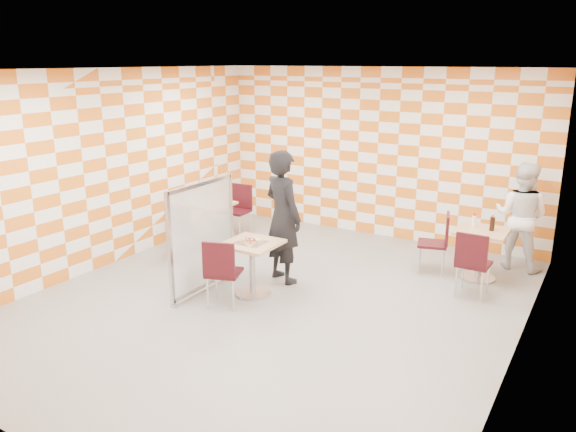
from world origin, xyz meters
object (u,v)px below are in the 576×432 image
Objects in this scene: second_table at (481,246)px; main_table at (252,259)px; chair_main_front at (222,268)px; man_dark at (283,217)px; empty_table at (210,217)px; chair_empty_far at (239,205)px; chair_second_front at (472,259)px; man_white at (521,216)px; partition at (202,236)px; soda_bottle at (492,224)px; chair_second_side at (439,238)px; sport_bottle at (474,220)px; chair_empty_near at (181,226)px.

main_table is at bearing -139.64° from second_table.
chair_main_front is 0.48× the size of man_dark.
empty_table is 0.81× the size of chair_empty_far.
empty_table is at bearing 142.54° from main_table.
chair_second_front is 0.48× the size of man_dark.
main_table and second_table have the same top height.
man_white is (4.69, 0.78, 0.28)m from chair_empty_far.
soda_bottle is (3.31, 2.43, 0.06)m from partition.
soda_bottle is at bearing 39.52° from main_table.
chair_second_side is 4.62× the size of sport_bottle.
man_dark is 9.58× the size of sport_bottle.
man_dark is (-1.86, -1.43, 0.41)m from chair_second_side.
sport_bottle is at bearing 21.77° from chair_empty_near.
chair_empty_far is at bearing 179.92° from second_table.
chair_second_side is at bearing -1.19° from chair_empty_far.
sport_bottle is (0.44, 0.20, 0.29)m from chair_second_side.
chair_second_front is 0.94m from sport_bottle.
empty_table is 0.81× the size of chair_empty_near.
empty_table is 4.56m from soda_bottle.
second_table is 0.94m from man_white.
man_dark reaches higher than sport_bottle.
main_table is 0.81× the size of chair_second_front.
soda_bottle is (-0.27, -0.75, 0.03)m from man_white.
man_dark is at bearing -39.20° from chair_empty_far.
second_table is at bearing -39.84° from sport_bottle.
chair_empty_far reaches higher than empty_table.
second_table is at bearing 10.04° from empty_table.
chair_second_front is (2.68, 1.98, 0.00)m from chair_main_front.
second_table is at bearing 46.11° from chair_main_front.
chair_empty_far is at bearing -16.74° from man_dark.
main_table is at bearing 19.99° from partition.
chair_empty_near is 4.51m from sport_bottle.
partition is at bearing 50.89° from man_white.
chair_empty_far is 2.65m from partition.
man_white is (2.84, 2.29, -0.13)m from man_dark.
empty_table is 0.48× the size of partition.
chair_main_front reaches higher than second_table.
chair_second_front is (2.59, 1.41, 0.04)m from main_table.
partition is (-3.19, -2.39, 0.28)m from second_table.
chair_main_front and chair_empty_near have the same top height.
main_table is 0.81× the size of chair_empty_near.
chair_empty_far is (-3.70, 0.08, 0.00)m from chair_second_side.
partition reaches higher than main_table.
main_table is 0.81× the size of chair_main_front.
chair_main_front is at bearing -48.58° from empty_table.
sport_bottle is (4.20, 0.90, 0.33)m from empty_table.
partition is at bearing 149.60° from chair_main_front.
chair_empty_near is at bearing 35.54° from man_white.
partition reaches higher than chair_empty_near.
chair_empty_far is (-4.35, 0.75, 0.00)m from chair_second_front.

